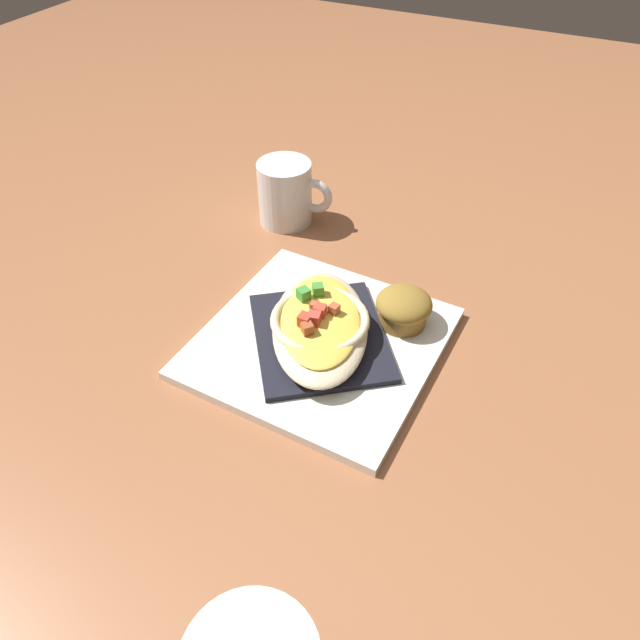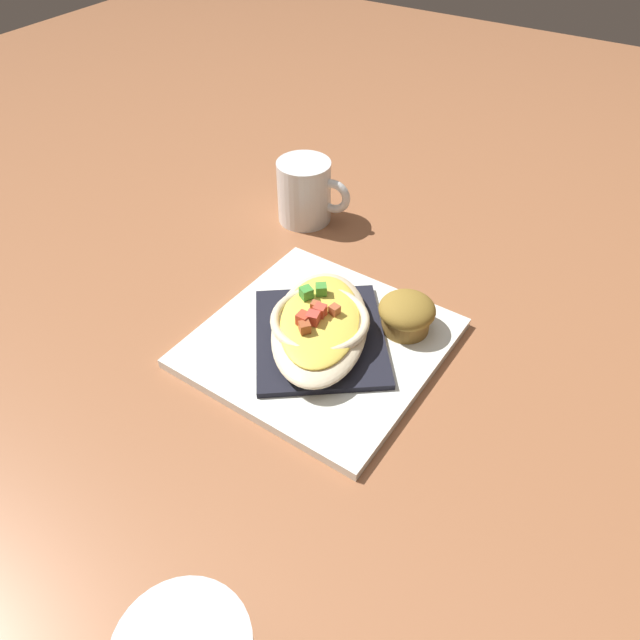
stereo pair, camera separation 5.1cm
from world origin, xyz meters
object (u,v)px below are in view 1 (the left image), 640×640
Objects in this scene: coffee_mug at (286,196)px; muffin at (404,308)px; gratin_dish at (320,323)px; square_plate at (320,343)px.

muffin is at bearing 57.63° from coffee_mug.
gratin_dish is 0.10m from muffin.
gratin_dish is at bearing -78.70° from square_plate.
gratin_dish is 0.27m from coffee_mug.
square_plate is 2.37× the size of coffee_mug.
muffin is (-0.07, 0.08, 0.03)m from square_plate.
muffin is at bearing 132.47° from square_plate.
gratin_dish is 1.98× the size of coffee_mug.
gratin_dish is at bearing -47.57° from muffin.
gratin_dish reaches higher than square_plate.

